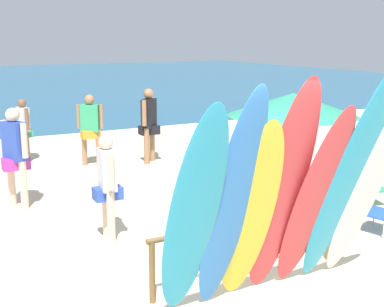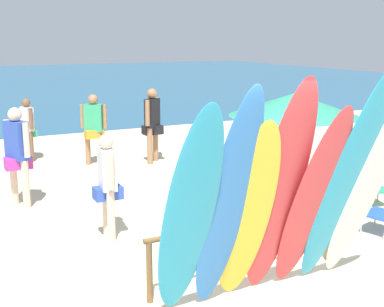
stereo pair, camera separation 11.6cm
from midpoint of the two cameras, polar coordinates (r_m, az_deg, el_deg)
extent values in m
plane|color=beige|center=(19.52, -17.46, 3.40)|extent=(60.00, 60.00, 0.00)
cylinder|color=brown|center=(5.99, -4.88, -12.62)|extent=(0.07, 0.07, 0.73)
cylinder|color=brown|center=(7.26, 14.12, -8.34)|extent=(0.07, 0.07, 0.73)
cylinder|color=brown|center=(6.40, 5.68, -7.41)|extent=(2.66, 0.06, 0.06)
ellipsoid|color=#289EC6|center=(5.14, -0.56, -6.94)|extent=(0.58, 1.07, 2.39)
ellipsoid|color=#337AD1|center=(5.33, 3.60, -5.52)|extent=(0.59, 0.98, 2.51)
ellipsoid|color=yellow|center=(5.61, 5.73, -6.55)|extent=(0.65, 0.94, 2.16)
ellipsoid|color=#D13D42|center=(5.71, 9.11, -4.16)|extent=(0.61, 1.01, 2.56)
ellipsoid|color=#D13D42|center=(5.96, 12.43, -5.05)|extent=(0.55, 1.03, 2.27)
ellipsoid|color=#289EC6|center=(6.07, 15.90, -2.79)|extent=(0.62, 1.22, 2.70)
ellipsoid|color=white|center=(6.40, 17.73, -3.66)|extent=(0.55, 1.06, 2.37)
cylinder|color=beige|center=(7.99, -9.67, -6.11)|extent=(0.11, 0.11, 0.75)
cylinder|color=beige|center=(7.70, -9.15, -6.80)|extent=(0.11, 0.11, 0.75)
cube|color=#2D4CB2|center=(7.75, -9.50, -4.24)|extent=(0.40, 0.25, 0.18)
cube|color=silver|center=(7.66, -9.59, -1.70)|extent=(0.24, 0.41, 0.59)
sphere|color=beige|center=(7.57, -9.70, 1.24)|extent=(0.21, 0.21, 0.21)
cylinder|color=beige|center=(7.88, -10.00, -1.05)|extent=(0.09, 0.09, 0.52)
cylinder|color=beige|center=(7.41, -9.17, -1.89)|extent=(0.09, 0.09, 0.52)
cylinder|color=#9E704C|center=(12.26, -5.19, 0.78)|extent=(0.13, 0.13, 0.84)
cylinder|color=#9E704C|center=(12.57, -4.58, 1.09)|extent=(0.13, 0.13, 0.84)
cube|color=black|center=(12.35, -4.91, 2.54)|extent=(0.45, 0.28, 0.20)
cube|color=black|center=(12.28, -4.94, 4.36)|extent=(0.47, 0.47, 0.66)
sphere|color=#9E704C|center=(12.23, -4.98, 6.44)|extent=(0.24, 0.24, 0.24)
cylinder|color=#9E704C|center=(12.03, -5.45, 4.35)|extent=(0.10, 0.10, 0.58)
cylinder|color=#9E704C|center=(12.53, -4.46, 4.70)|extent=(0.10, 0.10, 0.58)
cylinder|color=brown|center=(13.28, -18.06, 0.86)|extent=(0.11, 0.11, 0.72)
cylinder|color=brown|center=(13.01, -17.57, 0.66)|extent=(0.11, 0.11, 0.72)
cube|color=#33A36B|center=(13.09, -17.90, 2.06)|extent=(0.39, 0.24, 0.17)
cube|color=silver|center=(13.04, -18.00, 3.52)|extent=(0.27, 0.40, 0.56)
sphere|color=brown|center=(12.99, -18.12, 5.19)|extent=(0.20, 0.20, 0.20)
cylinder|color=brown|center=(13.25, -18.40, 3.77)|extent=(0.09, 0.09, 0.50)
cylinder|color=brown|center=(12.81, -17.62, 3.54)|extent=(0.09, 0.09, 0.50)
cylinder|color=beige|center=(9.51, -18.02, -3.25)|extent=(0.13, 0.13, 0.84)
cylinder|color=beige|center=(9.79, -19.20, -2.89)|extent=(0.13, 0.13, 0.84)
cube|color=#B23399|center=(9.56, -18.76, -1.03)|extent=(0.45, 0.28, 0.20)
cube|color=#2D4CB2|center=(9.48, -18.93, 1.29)|extent=(0.39, 0.49, 0.66)
sphere|color=beige|center=(9.41, -19.12, 3.96)|extent=(0.24, 0.24, 0.24)
cylinder|color=beige|center=(9.25, -17.97, 1.32)|extent=(0.10, 0.10, 0.58)
cylinder|color=beige|center=(9.70, -19.87, 1.69)|extent=(0.10, 0.10, 0.58)
cylinder|color=#9E704C|center=(12.30, -10.32, 0.55)|extent=(0.12, 0.12, 0.79)
cylinder|color=#9E704C|center=(12.39, -11.78, 0.57)|extent=(0.12, 0.12, 0.79)
cube|color=orange|center=(12.28, -11.12, 2.07)|extent=(0.42, 0.26, 0.19)
cube|color=#33A36B|center=(12.22, -11.19, 3.78)|extent=(0.46, 0.39, 0.62)
sphere|color=#9E704C|center=(12.17, -11.27, 5.73)|extent=(0.22, 0.22, 0.22)
cylinder|color=#9E704C|center=(12.15, -10.01, 3.94)|extent=(0.10, 0.10, 0.55)
cylinder|color=#9E704C|center=(12.29, -12.37, 3.93)|extent=(0.10, 0.10, 0.55)
cylinder|color=#B7B7BC|center=(9.57, 7.82, -4.38)|extent=(0.02, 0.02, 0.28)
cylinder|color=#B7B7BC|center=(9.81, 9.84, -4.03)|extent=(0.02, 0.02, 0.28)
cylinder|color=#B7B7BC|center=(9.87, 6.56, -3.82)|extent=(0.02, 0.02, 0.28)
cylinder|color=#B7B7BC|center=(10.10, 8.55, -3.50)|extent=(0.02, 0.02, 0.28)
cube|color=silver|center=(9.79, 8.22, -3.06)|extent=(0.50, 0.45, 0.03)
cube|color=silver|center=(9.99, 7.16, -1.13)|extent=(0.50, 0.25, 0.51)
cylinder|color=#B7B7BC|center=(9.56, 17.83, -4.90)|extent=(0.02, 0.02, 0.28)
cylinder|color=#B7B7BC|center=(9.87, 16.75, -4.28)|extent=(0.02, 0.02, 0.28)
cylinder|color=#B7B7BC|center=(10.08, 18.85, -4.08)|extent=(0.02, 0.02, 0.28)
cube|color=#2D9370|center=(9.78, 18.41, -3.61)|extent=(0.60, 0.57, 0.03)
cube|color=#2D9370|center=(9.97, 17.62, -1.61)|extent=(0.54, 0.34, 0.53)
cylinder|color=#B7B7BC|center=(8.28, 19.58, -7.72)|extent=(0.02, 0.02, 0.28)
cylinder|color=#B7B7BC|center=(8.45, 17.29, -7.17)|extent=(0.02, 0.02, 0.28)
cylinder|color=#B7B7BC|center=(8.80, 18.63, -6.47)|extent=(0.02, 0.02, 0.28)
cube|color=blue|center=(8.49, 19.17, -6.09)|extent=(0.61, 0.57, 0.03)
cube|color=blue|center=(8.56, 17.34, -3.93)|extent=(0.55, 0.37, 0.52)
cylinder|color=silver|center=(8.66, 10.19, -0.56)|extent=(0.04, 0.04, 1.95)
cone|color=#2D9370|center=(8.51, 10.42, 5.24)|extent=(2.06, 2.06, 0.36)
camera|label=1|loc=(0.06, -90.44, -0.10)|focal=49.49mm
camera|label=2|loc=(0.06, 89.56, 0.10)|focal=49.49mm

